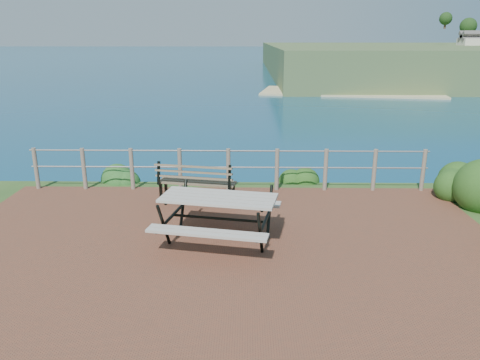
# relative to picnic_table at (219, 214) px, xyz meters

# --- Properties ---
(ground) EXTENTS (10.00, 7.00, 0.12)m
(ground) POSITION_rel_picnic_table_xyz_m (0.05, -0.38, -0.54)
(ground) COLOR brown
(ground) RESTS_ON ground
(ocean) EXTENTS (1200.00, 1200.00, 0.00)m
(ocean) POSITION_rel_picnic_table_xyz_m (0.05, 199.62, -0.54)
(ocean) COLOR #136674
(ocean) RESTS_ON ground
(safety_railing) EXTENTS (9.40, 0.10, 1.00)m
(safety_railing) POSITION_rel_picnic_table_xyz_m (0.05, 2.97, 0.04)
(safety_railing) COLOR #6B5B4C
(safety_railing) RESTS_ON ground
(picnic_table) EXTENTS (2.12, 1.71, 0.84)m
(picnic_table) POSITION_rel_picnic_table_xyz_m (0.00, 0.00, 0.00)
(picnic_table) COLOR #A59F94
(picnic_table) RESTS_ON ground
(park_bench) EXTENTS (1.75, 0.73, 0.96)m
(park_bench) POSITION_rel_picnic_table_xyz_m (-0.60, 2.04, 0.09)
(park_bench) COLOR brown
(park_bench) RESTS_ON ground
(shrub_right_edge) EXTENTS (1.20, 1.20, 1.71)m
(shrub_right_edge) POSITION_rel_picnic_table_xyz_m (5.34, 2.72, -0.54)
(shrub_right_edge) COLOR #1F4214
(shrub_right_edge) RESTS_ON ground
(shrub_lip_west) EXTENTS (0.86, 0.86, 0.63)m
(shrub_lip_west) POSITION_rel_picnic_table_xyz_m (-2.72, 3.71, -0.54)
(shrub_lip_west) COLOR #245821
(shrub_lip_west) RESTS_ON ground
(shrub_lip_east) EXTENTS (0.78, 0.78, 0.52)m
(shrub_lip_east) POSITION_rel_picnic_table_xyz_m (1.80, 3.82, -0.54)
(shrub_lip_east) COLOR #1F4214
(shrub_lip_east) RESTS_ON ground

